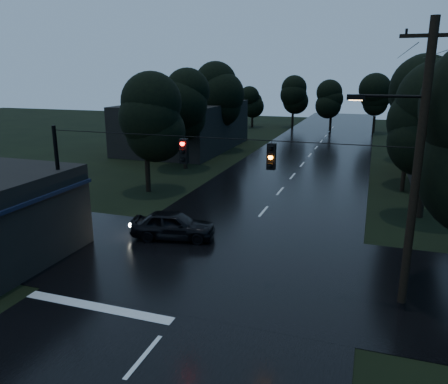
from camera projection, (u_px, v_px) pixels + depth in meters
The scene contains 14 objects.
main_road at pixel (293, 176), 35.94m from camera, with size 12.00×120.00×0.02m, color black.
cross_street at pixel (220, 264), 19.51m from camera, with size 60.00×9.00×0.02m, color black.
building_far_left at pixel (185, 126), 48.76m from camera, with size 10.00×16.00×5.00m, color black.
utility_pole_main at pixel (415, 164), 14.90m from camera, with size 3.50×0.30×10.00m.
utility_pole_far at pixel (408, 137), 30.50m from camera, with size 2.00×0.30×7.50m.
anchor_pole_left at pixel (60, 191), 20.14m from camera, with size 0.18×0.18×6.00m, color black.
span_signals at pixel (225, 153), 17.03m from camera, with size 15.00×0.37×1.12m.
tree_left_a at pixel (145, 118), 30.05m from camera, with size 3.92×3.92×8.26m.
tree_left_b at pixel (184, 104), 37.44m from camera, with size 4.20×4.20×8.85m.
tree_left_c at pixel (217, 95), 46.66m from camera, with size 4.48×4.48×9.44m.
tree_right_a at pixel (431, 122), 24.35m from camera, with size 4.20×4.20×8.85m.
tree_right_b at pixel (429, 105), 31.36m from camera, with size 4.48×4.48×9.44m.
tree_right_c at pixel (425, 94), 40.21m from camera, with size 4.76×4.76×10.03m.
car at pixel (173, 225), 22.33m from camera, with size 1.73×4.29×1.46m, color black.
Camera 1 is at (5.95, -4.95, 8.26)m, focal length 35.00 mm.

